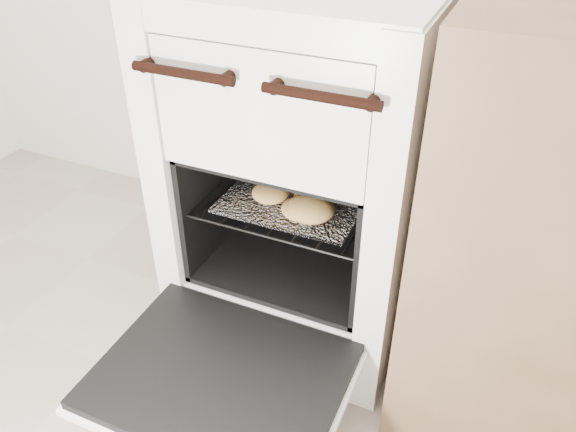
% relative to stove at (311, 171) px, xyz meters
% --- Properties ---
extents(stove, '(0.62, 0.69, 0.94)m').
position_rel_stove_xyz_m(stove, '(0.00, 0.00, 0.00)').
color(stove, silver).
rests_on(stove, ground).
extents(oven_door, '(0.55, 0.43, 0.04)m').
position_rel_stove_xyz_m(oven_door, '(0.00, -0.52, -0.26)').
color(oven_door, black).
rests_on(oven_door, stove).
extents(oven_rack, '(0.45, 0.43, 0.01)m').
position_rel_stove_xyz_m(oven_rack, '(0.00, -0.07, -0.03)').
color(oven_rack, black).
rests_on(oven_rack, stove).
extents(foil_sheet, '(0.35, 0.31, 0.01)m').
position_rel_stove_xyz_m(foil_sheet, '(0.00, -0.09, -0.03)').
color(foil_sheet, silver).
rests_on(foil_sheet, oven_rack).
extents(baked_rolls, '(0.26, 0.27, 0.05)m').
position_rel_stove_xyz_m(baked_rolls, '(0.03, -0.12, 0.00)').
color(baked_rolls, tan).
rests_on(baked_rolls, foil_sheet).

